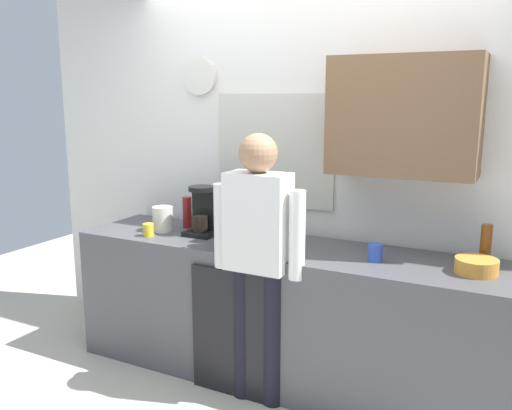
% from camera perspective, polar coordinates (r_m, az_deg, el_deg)
% --- Properties ---
extents(ground_plane, '(8.00, 8.00, 0.00)m').
position_cam_1_polar(ground_plane, '(3.46, 0.20, -19.84)').
color(ground_plane, beige).
extents(kitchen_counter, '(2.73, 0.64, 0.88)m').
position_cam_1_polar(kitchen_counter, '(3.50, 2.48, -11.33)').
color(kitchen_counter, '#4C4C51').
rests_on(kitchen_counter, ground_plane).
extents(dishwasher_panel, '(0.56, 0.02, 0.80)m').
position_cam_1_polar(dishwasher_panel, '(3.31, -2.46, -13.56)').
color(dishwasher_panel, black).
rests_on(dishwasher_panel, ground_plane).
extents(back_wall_assembly, '(4.33, 0.42, 2.60)m').
position_cam_1_polar(back_wall_assembly, '(3.59, 6.54, 4.34)').
color(back_wall_assembly, white).
rests_on(back_wall_assembly, ground_plane).
extents(coffee_maker, '(0.20, 0.20, 0.33)m').
position_cam_1_polar(coffee_maker, '(3.61, -5.54, -0.83)').
color(coffee_maker, black).
rests_on(coffee_maker, kitchen_counter).
extents(bottle_amber_beer, '(0.06, 0.06, 0.23)m').
position_cam_1_polar(bottle_amber_beer, '(3.20, 23.19, -3.92)').
color(bottle_amber_beer, brown).
rests_on(bottle_amber_beer, kitchen_counter).
extents(bottle_red_vinegar, '(0.06, 0.06, 0.22)m').
position_cam_1_polar(bottle_red_vinegar, '(3.82, -7.31, -0.76)').
color(bottle_red_vinegar, maroon).
rests_on(bottle_red_vinegar, kitchen_counter).
extents(bottle_clear_soda, '(0.09, 0.09, 0.28)m').
position_cam_1_polar(bottle_clear_soda, '(3.28, -3.12, -2.17)').
color(bottle_clear_soda, '#2D8C33').
rests_on(bottle_clear_soda, kitchen_counter).
extents(cup_blue_mug, '(0.08, 0.08, 0.10)m').
position_cam_1_polar(cup_blue_mug, '(3.10, 12.52, -4.95)').
color(cup_blue_mug, '#3351B2').
rests_on(cup_blue_mug, kitchen_counter).
extents(cup_yellow_cup, '(0.07, 0.07, 0.08)m').
position_cam_1_polar(cup_yellow_cup, '(3.63, -11.36, -2.60)').
color(cup_yellow_cup, yellow).
rests_on(cup_yellow_cup, kitchen_counter).
extents(mixing_bowl, '(0.22, 0.22, 0.08)m').
position_cam_1_polar(mixing_bowl, '(3.05, 22.35, -6.01)').
color(mixing_bowl, orange).
rests_on(mixing_bowl, kitchen_counter).
extents(potted_plant, '(0.15, 0.15, 0.23)m').
position_cam_1_polar(potted_plant, '(3.56, -0.48, -1.19)').
color(potted_plant, '#9E5638').
rests_on(potted_plant, kitchen_counter).
extents(dish_soap, '(0.06, 0.06, 0.18)m').
position_cam_1_polar(dish_soap, '(3.18, 2.47, -3.74)').
color(dish_soap, blue).
rests_on(dish_soap, kitchen_counter).
extents(storage_canister, '(0.14, 0.14, 0.17)m').
position_cam_1_polar(storage_canister, '(3.75, -9.87, -1.46)').
color(storage_canister, silver).
rests_on(storage_canister, kitchen_counter).
extents(person_at_sink, '(0.57, 0.22, 1.60)m').
position_cam_1_polar(person_at_sink, '(3.07, 0.21, -4.56)').
color(person_at_sink, black).
rests_on(person_at_sink, ground_plane).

